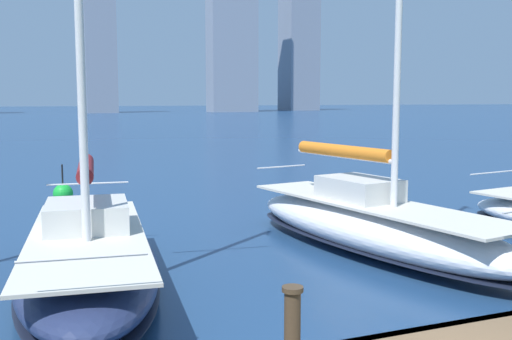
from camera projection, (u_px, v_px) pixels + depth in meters
city_skyline at (39, 39)px, 150.69m from camera, size 170.44×23.77×50.14m
sailboat_orange at (372, 223)px, 14.65m from camera, size 3.75×9.24×11.19m
sailboat_maroon at (88, 257)px, 11.73m from camera, size 3.60×8.36×9.56m
mooring_post at (292, 322)px, 7.17m from camera, size 0.26×0.26×0.91m
channel_buoy at (63, 193)px, 21.43m from camera, size 0.70×0.70×1.40m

